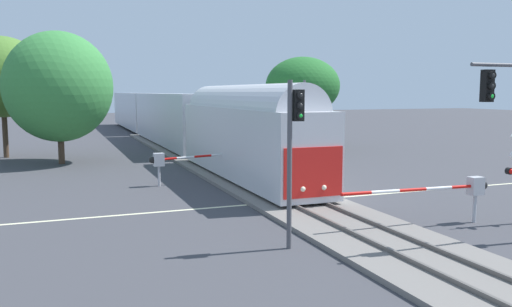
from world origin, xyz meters
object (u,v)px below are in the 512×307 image
at_px(commuter_train, 168,116).
at_px(traffic_signal_far_side, 306,110).
at_px(crossing_gate_near, 459,188).
at_px(traffic_signal_median, 294,137).
at_px(pine_left_background, 2,77).
at_px(oak_behind_train, 59,87).
at_px(oak_far_right, 303,86).
at_px(crossing_gate_far, 169,160).

xyz_separation_m(commuter_train, traffic_signal_far_side, (5.14, -19.32, 1.17)).
distance_m(crossing_gate_near, traffic_signal_median, 7.61).
bearing_deg(pine_left_background, crossing_gate_near, -58.13).
xyz_separation_m(traffic_signal_far_side, pine_left_background, (-18.97, 13.92, 2.30)).
height_order(traffic_signal_far_side, traffic_signal_median, traffic_signal_far_side).
bearing_deg(oak_behind_train, commuter_train, 47.22).
distance_m(traffic_signal_median, oak_far_right, 30.96).
distance_m(crossing_gate_near, oak_far_right, 28.17).
height_order(crossing_gate_near, crossing_gate_far, same).
xyz_separation_m(pine_left_background, oak_behind_train, (3.99, -5.24, -0.78)).
distance_m(commuter_train, traffic_signal_median, 35.14).
distance_m(traffic_signal_far_side, oak_far_right, 13.34).
relative_size(traffic_signal_far_side, pine_left_background, 0.63).
xyz_separation_m(crossing_gate_near, pine_left_background, (-18.04, 29.01, 4.80)).
bearing_deg(traffic_signal_median, crossing_gate_near, 4.59).
bearing_deg(crossing_gate_far, traffic_signal_median, -83.73).
height_order(traffic_signal_far_side, pine_left_background, pine_left_background).
bearing_deg(traffic_signal_median, oak_behind_train, 105.61).
relative_size(crossing_gate_near, pine_left_background, 0.70).
height_order(crossing_gate_far, pine_left_background, pine_left_background).
bearing_deg(oak_behind_train, crossing_gate_near, -59.42).
height_order(commuter_train, oak_behind_train, oak_behind_train).
relative_size(commuter_train, crossing_gate_near, 9.95).
bearing_deg(oak_far_right, commuter_train, 145.61).
relative_size(commuter_train, pine_left_background, 6.98).
relative_size(oak_far_right, pine_left_background, 0.88).
bearing_deg(pine_left_background, crossing_gate_far, -60.71).
xyz_separation_m(traffic_signal_far_side, oak_behind_train, (-14.98, 8.69, 1.53)).
bearing_deg(crossing_gate_far, commuter_train, 78.61).
height_order(commuter_train, traffic_signal_far_side, traffic_signal_far_side).
relative_size(crossing_gate_near, oak_behind_train, 0.70).
distance_m(traffic_signal_median, oak_behind_train, 25.35).
height_order(crossing_gate_far, traffic_signal_median, traffic_signal_median).
relative_size(crossing_gate_near, oak_far_right, 0.80).
bearing_deg(crossing_gate_near, traffic_signal_median, -175.41).
bearing_deg(crossing_gate_near, commuter_train, 96.97).
height_order(pine_left_background, oak_behind_train, pine_left_background).
relative_size(crossing_gate_near, traffic_signal_median, 1.20).
bearing_deg(oak_behind_train, traffic_signal_far_side, -30.10).
height_order(crossing_gate_near, oak_behind_train, oak_behind_train).
relative_size(crossing_gate_far, oak_behind_train, 0.59).
xyz_separation_m(crossing_gate_far, pine_left_background, (-9.37, 16.71, 4.79)).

